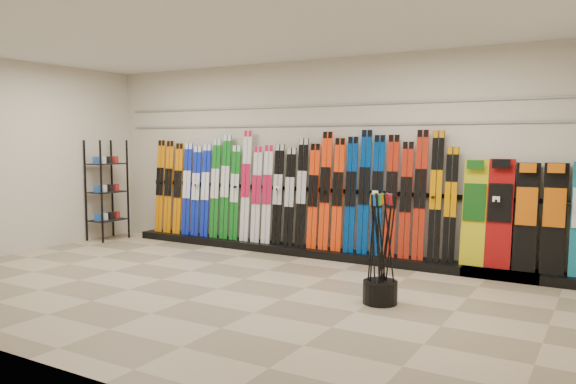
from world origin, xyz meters
The scene contains 12 objects.
floor centered at (0.00, 0.00, 0.00)m, with size 8.00×8.00×0.00m, color gray.
back_wall centered at (0.00, 2.50, 1.50)m, with size 8.00×8.00×0.00m, color beige.
left_wall centered at (-4.00, 0.00, 1.50)m, with size 5.00×5.00×0.00m, color beige.
ceiling centered at (0.00, 0.00, 3.00)m, with size 8.00×8.00×0.00m, color silver.
ski_rack_base centered at (0.22, 2.28, 0.06)m, with size 8.00×0.40×0.12m, color black.
skis centered at (-0.42, 2.30, 0.95)m, with size 5.37×0.18×1.81m.
snowboards centered at (3.06, 2.35, 0.81)m, with size 1.58×0.22×1.41m.
accessory_rack centered at (-3.75, 1.70, 0.88)m, with size 0.40×0.60×1.77m, color black.
pole_bin centered at (1.89, 0.42, 0.12)m, with size 0.37×0.37×0.25m, color black.
ski_poles centered at (1.89, 0.40, 0.61)m, with size 0.32×0.35×1.18m.
slatwall_rail_0 centered at (0.00, 2.48, 2.00)m, with size 7.60×0.02×0.03m, color gray.
slatwall_rail_1 centered at (0.00, 2.48, 2.30)m, with size 7.60×0.02×0.03m, color gray.
Camera 1 is at (4.04, -5.23, 1.77)m, focal length 35.00 mm.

